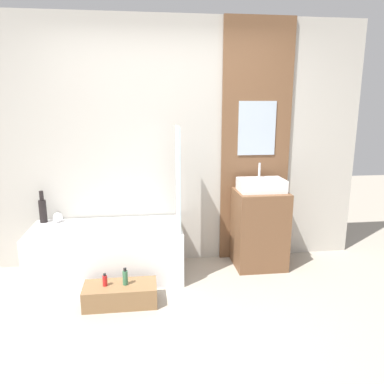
{
  "coord_description": "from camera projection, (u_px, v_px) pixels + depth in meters",
  "views": [
    {
      "loc": [
        -0.27,
        -2.42,
        1.73
      ],
      "look_at": [
        0.13,
        0.72,
        0.98
      ],
      "focal_mm": 35.0,
      "sensor_mm": 36.0,
      "label": 1
    }
  ],
  "objects": [
    {
      "name": "bottle_soap_secondary",
      "position": [
        125.0,
        277.0,
        3.26
      ],
      "size": [
        0.05,
        0.05,
        0.16
      ],
      "color": "#38704C",
      "rests_on": "wooden_step_bench"
    },
    {
      "name": "ground_plane",
      "position": [
        187.0,
        343.0,
        2.77
      ],
      "size": [
        12.0,
        12.0,
        0.0
      ],
      "primitive_type": "plane",
      "color": "#A39989"
    },
    {
      "name": "bathtub",
      "position": [
        108.0,
        252.0,
        3.78
      ],
      "size": [
        1.49,
        0.67,
        0.53
      ],
      "color": "white",
      "rests_on": "ground_plane"
    },
    {
      "name": "sink",
      "position": [
        261.0,
        185.0,
        3.91
      ],
      "size": [
        0.47,
        0.31,
        0.29
      ],
      "color": "white",
      "rests_on": "vanity_cabinet"
    },
    {
      "name": "wooden_step_bench",
      "position": [
        120.0,
        294.0,
        3.3
      ],
      "size": [
        0.64,
        0.29,
        0.18
      ],
      "primitive_type": "cube",
      "color": "olive",
      "rests_on": "ground_plane"
    },
    {
      "name": "bottle_soap_primary",
      "position": [
        105.0,
        280.0,
        3.25
      ],
      "size": [
        0.04,
        0.04,
        0.11
      ],
      "color": "red",
      "rests_on": "wooden_step_bench"
    },
    {
      "name": "vase_tall_dark",
      "position": [
        43.0,
        210.0,
        3.85
      ],
      "size": [
        0.08,
        0.08,
        0.33
      ],
      "color": "black",
      "rests_on": "bathtub"
    },
    {
      "name": "vanity_cabinet",
      "position": [
        259.0,
        229.0,
        4.02
      ],
      "size": [
        0.53,
        0.47,
        0.83
      ],
      "primitive_type": "cube",
      "color": "brown",
      "rests_on": "ground_plane"
    },
    {
      "name": "glass_shower_screen",
      "position": [
        178.0,
        178.0,
        3.61
      ],
      "size": [
        0.01,
        0.45,
        1.0
      ],
      "primitive_type": "cube",
      "color": "silver",
      "rests_on": "bathtub"
    },
    {
      "name": "wall_wood_accent",
      "position": [
        256.0,
        143.0,
        4.06
      ],
      "size": [
        0.76,
        0.04,
        2.6
      ],
      "color": "brown",
      "rests_on": "ground_plane"
    },
    {
      "name": "vase_round_light",
      "position": [
        58.0,
        217.0,
        3.87
      ],
      "size": [
        0.1,
        0.1,
        0.1
      ],
      "primitive_type": "sphere",
      "color": "white",
      "rests_on": "bathtub"
    },
    {
      "name": "wall_tiled_back",
      "position": [
        170.0,
        145.0,
        4.0
      ],
      "size": [
        4.2,
        0.06,
        2.6
      ],
      "primitive_type": "cube",
      "color": "#B7B2A8",
      "rests_on": "ground_plane"
    }
  ]
}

